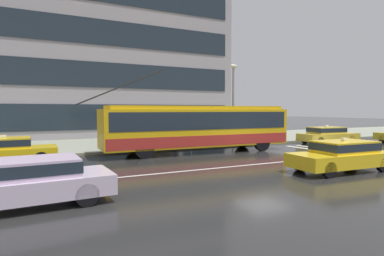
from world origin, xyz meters
The scene contains 17 objects.
ground_plane centered at (0.00, 0.00, 0.00)m, with size 160.00×160.00×0.00m, color #262625.
sidewalk_slab centered at (0.00, 10.37, 0.07)m, with size 80.00×10.00×0.14m, color gray.
crosswalk_stripe_edge_near centered at (5.30, 1.69, 0.00)m, with size 0.44×4.40×0.01m, color beige.
crosswalk_stripe_inner_a centered at (6.20, 1.69, 0.00)m, with size 0.44×4.40×0.01m, color beige.
crosswalk_stripe_center centered at (7.10, 1.69, 0.00)m, with size 0.44×4.40×0.01m, color beige.
crosswalk_stripe_inner_b centered at (8.00, 1.69, 0.00)m, with size 0.44×4.40×0.01m, color beige.
lane_centre_line centered at (0.00, -1.20, 0.00)m, with size 72.00×0.14×0.01m, color silver.
trolleybus centered at (-1.88, 3.77, 1.55)m, with size 12.78×2.83×4.83m.
taxi_queued_behind_bus centered at (-11.96, 3.90, 0.70)m, with size 4.29×1.88×1.39m.
taxi_ahead_of_bus centered at (9.17, 3.75, 0.70)m, with size 4.80×2.08×1.39m.
taxi_oncoming_near centered at (0.84, -4.07, 0.70)m, with size 4.59×2.01×1.39m.
private_car_oncoming centered at (-10.93, -3.65, 0.70)m, with size 4.79×2.08×1.26m.
bus_shelter centered at (-2.80, 7.35, 1.98)m, with size 3.77×1.65×2.46m.
pedestrian_at_shelter centered at (-2.31, 7.93, 1.81)m, with size 1.27×1.27×2.03m.
pedestrian_approaching_curb centered at (-2.43, 5.98, 1.73)m, with size 1.50×1.50×1.97m.
street_lamp centered at (2.33, 6.37, 3.60)m, with size 0.60×0.32×5.75m.
office_tower_corner_left centered at (-5.52, 20.56, 10.93)m, with size 25.88×12.99×21.84m.
Camera 1 is at (-10.47, -12.90, 2.56)m, focal length 29.12 mm.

